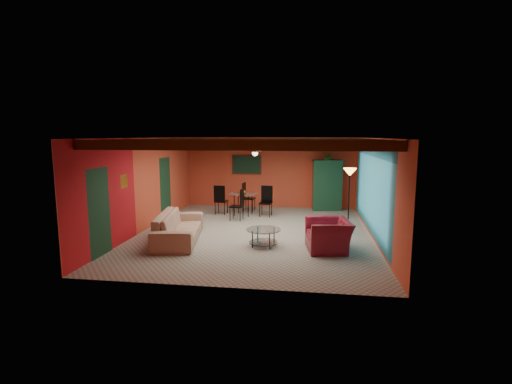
# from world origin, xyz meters

# --- Properties ---
(room) EXTENTS (6.52, 8.01, 2.71)m
(room) POSITION_xyz_m (0.00, 0.11, 2.36)
(room) COLOR gray
(room) RESTS_ON ground
(sofa) EXTENTS (1.42, 2.68, 0.74)m
(sofa) POSITION_xyz_m (-1.89, -1.10, 0.37)
(sofa) COLOR #A17C68
(sofa) RESTS_ON ground
(armchair) EXTENTS (1.17, 1.29, 0.75)m
(armchair) POSITION_xyz_m (2.01, -1.41, 0.38)
(armchair) COLOR maroon
(armchair) RESTS_ON ground
(coffee_table) EXTENTS (1.00, 1.00, 0.45)m
(coffee_table) POSITION_xyz_m (0.40, -1.30, 0.22)
(coffee_table) COLOR white
(coffee_table) RESTS_ON ground
(dining_table) EXTENTS (2.23, 2.23, 1.06)m
(dining_table) POSITION_xyz_m (-0.75, 2.31, 0.53)
(dining_table) COLOR silver
(dining_table) RESTS_ON ground
(armoire) EXTENTS (1.11, 0.69, 1.82)m
(armoire) POSITION_xyz_m (2.20, 3.70, 0.91)
(armoire) COLOR maroon
(armoire) RESTS_ON ground
(floor_lamp) EXTENTS (0.44, 0.44, 1.87)m
(floor_lamp) POSITION_xyz_m (2.65, 0.37, 0.93)
(floor_lamp) COLOR black
(floor_lamp) RESTS_ON ground
(ceiling_fan) EXTENTS (1.50, 1.50, 0.44)m
(ceiling_fan) POSITION_xyz_m (0.00, 0.00, 2.36)
(ceiling_fan) COLOR #472614
(ceiling_fan) RESTS_ON ceiling
(painting) EXTENTS (1.05, 0.03, 0.65)m
(painting) POSITION_xyz_m (-0.90, 3.96, 1.65)
(painting) COLOR black
(painting) RESTS_ON wall_back
(potted_plant) EXTENTS (0.43, 0.38, 0.45)m
(potted_plant) POSITION_xyz_m (2.20, 3.70, 2.04)
(potted_plant) COLOR #26661E
(potted_plant) RESTS_ON armoire
(vase) EXTENTS (0.23, 0.23, 0.18)m
(vase) POSITION_xyz_m (-0.75, 2.31, 1.14)
(vase) COLOR orange
(vase) RESTS_ON dining_table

